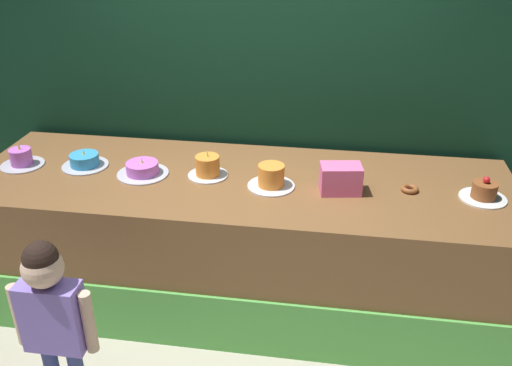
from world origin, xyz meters
name	(u,v)px	position (x,y,z in m)	size (l,w,h in m)	color
ground_plane	(226,350)	(0.00, 0.00, 0.00)	(12.00, 12.00, 0.00)	#BCB29E
stage_platform	(241,240)	(0.00, 0.56, 0.46)	(3.52, 1.15, 0.93)	brown
curtain_backdrop	(255,60)	(0.00, 1.23, 1.53)	(4.30, 0.08, 3.06)	#113823
child_figure	(52,311)	(-0.73, -0.60, 0.72)	(0.43, 0.20, 1.12)	#3F4C8C
pink_box	(341,179)	(0.64, 0.49, 1.01)	(0.25, 0.15, 0.18)	pink
donut	(410,189)	(1.07, 0.56, 0.94)	(0.11, 0.11, 0.03)	brown
cake_far_left	(21,159)	(-1.50, 0.55, 0.98)	(0.29, 0.29, 0.18)	silver
cake_left	(85,161)	(-1.07, 0.60, 0.96)	(0.31, 0.31, 0.12)	silver
cake_center_left	(143,169)	(-0.64, 0.54, 0.96)	(0.34, 0.34, 0.12)	silver
cake_center_right	(208,167)	(-0.21, 0.58, 0.99)	(0.26, 0.26, 0.18)	silver
cake_right	(271,177)	(0.21, 0.49, 0.99)	(0.30, 0.30, 0.15)	silver
cake_far_right	(484,192)	(1.50, 0.53, 0.97)	(0.28, 0.28, 0.15)	white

